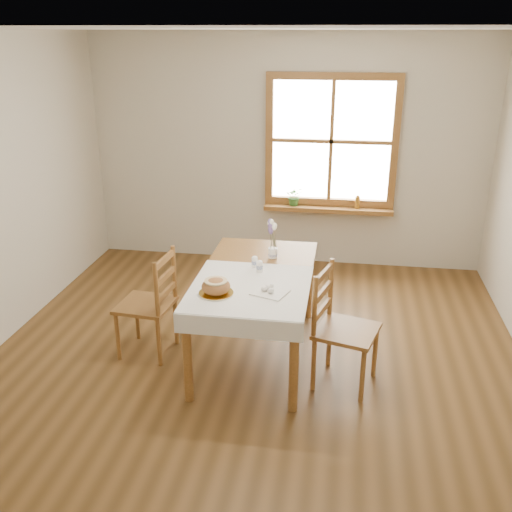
{
  "coord_description": "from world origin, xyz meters",
  "views": [
    {
      "loc": [
        0.67,
        -3.91,
        2.59
      ],
      "look_at": [
        0.0,
        0.3,
        0.9
      ],
      "focal_mm": 40.0,
      "sensor_mm": 36.0,
      "label": 1
    }
  ],
  "objects_px": {
    "dining_table": "(256,283)",
    "bread_plate": "(216,293)",
    "chair_left": "(145,303)",
    "flower_vase": "(273,254)",
    "chair_right": "(347,329)"
  },
  "relations": [
    {
      "from": "chair_left",
      "to": "dining_table",
      "type": "bearing_deg",
      "value": 102.39
    },
    {
      "from": "dining_table",
      "to": "chair_right",
      "type": "height_order",
      "value": "chair_right"
    },
    {
      "from": "bread_plate",
      "to": "flower_vase",
      "type": "xyz_separation_m",
      "value": [
        0.32,
        0.8,
        0.03
      ]
    },
    {
      "from": "chair_left",
      "to": "chair_right",
      "type": "distance_m",
      "value": 1.69
    },
    {
      "from": "dining_table",
      "to": "chair_left",
      "type": "height_order",
      "value": "chair_left"
    },
    {
      "from": "chair_left",
      "to": "flower_vase",
      "type": "distance_m",
      "value": 1.16
    },
    {
      "from": "dining_table",
      "to": "chair_left",
      "type": "bearing_deg",
      "value": -172.92
    },
    {
      "from": "dining_table",
      "to": "chair_right",
      "type": "relative_size",
      "value": 1.68
    },
    {
      "from": "flower_vase",
      "to": "chair_right",
      "type": "bearing_deg",
      "value": -45.29
    },
    {
      "from": "dining_table",
      "to": "bread_plate",
      "type": "bearing_deg",
      "value": -116.48
    },
    {
      "from": "chair_right",
      "to": "bread_plate",
      "type": "xyz_separation_m",
      "value": [
        -0.98,
        -0.13,
        0.29
      ]
    },
    {
      "from": "bread_plate",
      "to": "flower_vase",
      "type": "distance_m",
      "value": 0.86
    },
    {
      "from": "bread_plate",
      "to": "chair_right",
      "type": "bearing_deg",
      "value": 7.69
    },
    {
      "from": "chair_right",
      "to": "flower_vase",
      "type": "xyz_separation_m",
      "value": [
        -0.66,
        0.67,
        0.32
      ]
    },
    {
      "from": "dining_table",
      "to": "flower_vase",
      "type": "relative_size",
      "value": 18.15
    }
  ]
}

